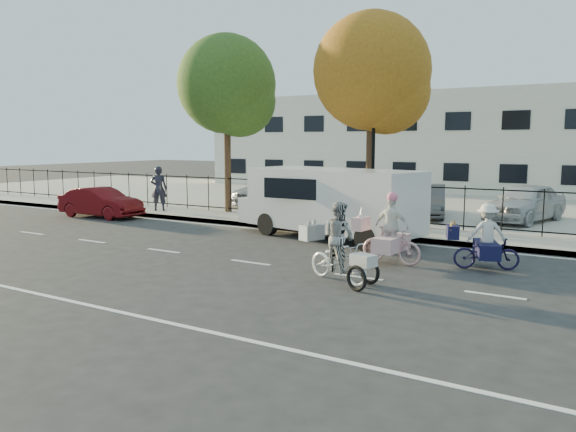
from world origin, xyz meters
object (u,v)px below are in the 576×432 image
Objects in this scene: red_sedan at (101,202)px; lot_car_c at (427,201)px; unicorn_bike at (390,237)px; bull_bike at (486,243)px; white_van at (330,200)px; pedestrian at (159,188)px; lot_car_a at (271,190)px; zebra_trike at (339,251)px; lot_car_b at (330,193)px; lamppost at (373,141)px; lot_car_d at (525,202)px.

lot_car_c is (11.73, 6.02, 0.17)m from red_sedan.
unicorn_bike reaches higher than bull_bike.
pedestrian is (-9.00, 1.69, -0.13)m from white_van.
lot_car_a is (-6.30, 6.32, -0.40)m from white_van.
zebra_trike reaches higher than lot_car_b.
zebra_trike reaches higher than red_sedan.
unicorn_bike is (0.32, 2.31, -0.01)m from zebra_trike.
lamppost is 11.39m from red_sedan.
pedestrian is 0.46× the size of lot_car_d.
lot_car_b is 1.19× the size of lot_car_c.
pedestrian is at bearing -175.14° from lot_car_c.
lot_car_a is (2.71, 4.63, -0.28)m from pedestrian.
zebra_trike is 0.50× the size of lot_car_d.
zebra_trike is 10.69m from lot_car_c.
unicorn_bike is 4.00m from white_van.
lot_car_a is at bearing 58.24° from zebra_trike.
lamppost is 0.93× the size of lot_car_a.
lot_car_b is at bearing 24.17° from bull_bike.
bull_bike is 8.61m from lot_car_c.
white_van is at bearing -47.45° from lot_car_b.
bull_bike reaches higher than red_sedan.
lot_car_d is at bearing -18.51° from bull_bike.
zebra_trike is 12.98m from lot_car_b.
white_van is 1.43× the size of lot_car_a.
zebra_trike is at bearing 118.53° from pedestrian.
zebra_trike is at bearing -72.82° from lamppost.
lot_car_c is at bearing -0.92° from lot_car_a.
pedestrian is at bearing 74.44° from unicorn_bike.
lot_car_d is (4.49, 3.77, -2.25)m from lamppost.
lot_car_b is (5.68, 4.93, -0.32)m from pedestrian.
red_sedan is (-13.35, 2.28, -0.07)m from unicorn_bike.
pedestrian is at bearing -123.18° from lot_car_b.
bull_bike reaches higher than lot_car_d.
unicorn_bike is 0.28× the size of white_van.
unicorn_bike is 12.76m from pedestrian.
lot_car_a is 1.11× the size of lot_car_d.
bull_bike is 0.48× the size of red_sedan.
unicorn_bike is at bearing -95.30° from lot_car_c.
bull_bike is 12.12m from lot_car_b.
pedestrian is at bearing -116.85° from lot_car_a.
lot_car_d is (3.52, 0.52, 0.08)m from lot_car_c.
pedestrian is 11.16m from lot_car_c.
lamppost is 0.65× the size of white_van.
pedestrian is (-9.43, -0.80, -2.01)m from lamppost.
unicorn_bike is 0.44× the size of lot_car_d.
unicorn_bike reaches higher than zebra_trike.
unicorn_bike is at bearing -86.43° from lot_car_d.
lamppost is 4.11m from lot_car_c.
pedestrian is (-14.23, 3.67, 0.46)m from bull_bike.
zebra_trike is 13.82m from red_sedan.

